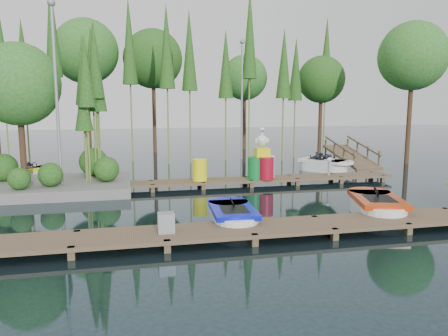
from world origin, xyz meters
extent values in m
plane|color=#1E3038|center=(0.00, 0.00, 0.00)|extent=(90.00, 90.00, 0.00)
cube|color=brown|center=(0.00, -4.50, 0.25)|extent=(18.00, 1.50, 0.10)
cube|color=brown|center=(-4.30, -5.13, 0.05)|extent=(0.16, 0.16, 0.50)
cube|color=brown|center=(-4.30, -3.87, 0.05)|extent=(0.16, 0.16, 0.50)
cube|color=brown|center=(-2.15, -5.13, 0.05)|extent=(0.16, 0.16, 0.50)
cube|color=brown|center=(-2.15, -3.87, 0.05)|extent=(0.16, 0.16, 0.50)
cube|color=brown|center=(0.00, -5.13, 0.05)|extent=(0.16, 0.16, 0.50)
cube|color=brown|center=(0.00, -3.87, 0.05)|extent=(0.16, 0.16, 0.50)
cube|color=brown|center=(2.15, -5.13, 0.05)|extent=(0.16, 0.16, 0.50)
cube|color=brown|center=(2.15, -3.87, 0.05)|extent=(0.16, 0.16, 0.50)
cube|color=brown|center=(4.30, -5.13, 0.05)|extent=(0.16, 0.16, 0.50)
cube|color=brown|center=(4.30, -3.87, 0.05)|extent=(0.16, 0.16, 0.50)
cube|color=brown|center=(6.45, -3.87, 0.05)|extent=(0.16, 0.16, 0.50)
cube|color=brown|center=(1.00, 2.50, 0.25)|extent=(15.00, 1.20, 0.10)
cube|color=brown|center=(-6.10, 2.02, 0.05)|extent=(0.16, 0.16, 0.50)
cube|color=brown|center=(-6.10, 2.98, 0.05)|extent=(0.16, 0.16, 0.50)
cube|color=brown|center=(-4.07, 2.02, 0.05)|extent=(0.16, 0.16, 0.50)
cube|color=brown|center=(-4.07, 2.98, 0.05)|extent=(0.16, 0.16, 0.50)
cube|color=brown|center=(-2.04, 2.02, 0.05)|extent=(0.16, 0.16, 0.50)
cube|color=brown|center=(-2.04, 2.98, 0.05)|extent=(0.16, 0.16, 0.50)
cube|color=brown|center=(-0.01, 2.02, 0.05)|extent=(0.16, 0.16, 0.50)
cube|color=brown|center=(-0.01, 2.98, 0.05)|extent=(0.16, 0.16, 0.50)
cube|color=brown|center=(2.01, 2.02, 0.05)|extent=(0.16, 0.16, 0.50)
cube|color=brown|center=(2.01, 2.98, 0.05)|extent=(0.16, 0.16, 0.50)
cube|color=brown|center=(4.04, 2.02, 0.05)|extent=(0.16, 0.16, 0.50)
cube|color=brown|center=(4.04, 2.98, 0.05)|extent=(0.16, 0.16, 0.50)
cube|color=brown|center=(6.07, 2.02, 0.05)|extent=(0.16, 0.16, 0.50)
cube|color=brown|center=(6.07, 2.98, 0.05)|extent=(0.16, 0.16, 0.50)
cube|color=brown|center=(8.10, 2.02, 0.05)|extent=(0.16, 0.16, 0.50)
cube|color=brown|center=(8.10, 2.98, 0.05)|extent=(0.16, 0.16, 0.50)
cube|color=slate|center=(-6.00, 3.00, 0.18)|extent=(6.20, 4.20, 0.42)
sphere|color=#2B5F1E|center=(-7.80, 3.60, 0.94)|extent=(1.10, 1.10, 1.10)
sphere|color=#2B5F1E|center=(-5.80, 2.00, 0.84)|extent=(0.90, 0.90, 0.90)
sphere|color=#2B5F1E|center=(-4.40, 4.20, 0.99)|extent=(1.20, 1.20, 1.20)
sphere|color=#2B5F1E|center=(-6.80, 1.60, 0.79)|extent=(0.80, 0.80, 0.80)
sphere|color=#2B5F1E|center=(-3.80, 2.60, 0.89)|extent=(1.00, 1.00, 1.00)
cylinder|color=#422B1C|center=(-7.00, 3.40, 2.00)|extent=(0.24, 0.24, 3.60)
sphere|color=#387B2C|center=(-7.00, 3.40, 4.20)|extent=(3.20, 3.20, 3.20)
cylinder|color=olive|center=(-4.25, 3.56, 2.97)|extent=(0.07, 0.07, 5.93)
cone|color=#2B5F1E|center=(-4.25, 3.56, 5.04)|extent=(0.70, 0.70, 2.97)
cylinder|color=olive|center=(-4.57, 3.40, 2.83)|extent=(0.07, 0.07, 5.66)
cone|color=#2B5F1E|center=(-4.57, 3.40, 4.81)|extent=(0.70, 0.70, 2.83)
cylinder|color=olive|center=(-4.07, 3.59, 2.61)|extent=(0.07, 0.07, 5.22)
cone|color=#2B5F1E|center=(-4.07, 3.59, 4.44)|extent=(0.70, 0.70, 2.61)
cylinder|color=olive|center=(-4.44, 2.78, 2.76)|extent=(0.07, 0.07, 5.53)
cone|color=#2B5F1E|center=(-4.44, 2.78, 4.70)|extent=(0.70, 0.70, 2.76)
cylinder|color=olive|center=(-4.59, 2.90, 2.01)|extent=(0.07, 0.07, 4.01)
cone|color=#2B5F1E|center=(-4.59, 2.90, 3.41)|extent=(0.70, 0.70, 2.01)
cylinder|color=olive|center=(-4.13, 3.45, 3.05)|extent=(0.07, 0.07, 6.11)
cone|color=#2B5F1E|center=(-4.13, 3.45, 5.19)|extent=(0.70, 0.70, 3.05)
cylinder|color=#422B1C|center=(12.74, 6.90, 3.03)|extent=(0.26, 0.26, 6.06)
sphere|color=#387B2C|center=(12.74, 6.90, 6.06)|extent=(3.81, 3.81, 3.81)
cylinder|color=#422B1C|center=(9.99, 12.65, 2.51)|extent=(0.26, 0.26, 5.02)
sphere|color=#2B5F1E|center=(9.99, 12.65, 5.02)|extent=(3.16, 3.16, 3.16)
cylinder|color=#422B1C|center=(5.74, 16.70, 2.65)|extent=(0.26, 0.26, 5.31)
sphere|color=#387B2C|center=(5.74, 16.70, 5.31)|extent=(3.34, 3.34, 3.34)
cylinder|color=#422B1C|center=(-1.00, 16.03, 3.23)|extent=(0.26, 0.26, 6.46)
sphere|color=#2B5F1E|center=(-1.00, 16.03, 6.46)|extent=(4.06, 4.06, 4.06)
cylinder|color=#422B1C|center=(-5.41, 16.00, 3.43)|extent=(0.26, 0.26, 6.85)
sphere|color=#387B2C|center=(-5.41, 16.00, 6.85)|extent=(4.31, 4.31, 4.31)
cylinder|color=olive|center=(-9.73, 12.48, 4.18)|extent=(0.09, 0.09, 8.36)
cone|color=#2B5F1E|center=(-9.73, 12.48, 6.52)|extent=(0.90, 0.90, 4.60)
cylinder|color=olive|center=(-8.16, 10.23, 3.74)|extent=(0.09, 0.09, 7.48)
cone|color=#2B5F1E|center=(-8.16, 10.23, 5.83)|extent=(0.90, 0.90, 4.11)
cylinder|color=olive|center=(-6.71, 10.82, 4.83)|extent=(0.09, 0.09, 9.66)
cone|color=#2B5F1E|center=(-6.71, 10.82, 7.54)|extent=(0.90, 0.90, 5.31)
cylinder|color=olive|center=(-4.68, 11.83, 3.85)|extent=(0.09, 0.09, 7.69)
cone|color=#2B5F1E|center=(-4.68, 11.83, 6.00)|extent=(0.90, 0.90, 4.23)
cylinder|color=olive|center=(-2.63, 11.48, 4.49)|extent=(0.09, 0.09, 8.99)
cone|color=#2B5F1E|center=(-2.63, 11.48, 7.01)|extent=(0.90, 0.90, 4.94)
cylinder|color=olive|center=(-0.63, 9.87, 4.22)|extent=(0.09, 0.09, 8.44)
cone|color=#2B5F1E|center=(-0.63, 9.87, 6.58)|extent=(0.90, 0.90, 4.64)
cylinder|color=olive|center=(0.65, 10.00, 4.11)|extent=(0.09, 0.09, 8.22)
cone|color=#2B5F1E|center=(0.65, 10.00, 6.41)|extent=(0.90, 0.90, 4.52)
cylinder|color=olive|center=(2.96, 10.87, 3.70)|extent=(0.09, 0.09, 7.41)
cone|color=#2B5F1E|center=(2.96, 10.87, 5.78)|extent=(0.90, 0.90, 4.07)
cylinder|color=olive|center=(4.49, 11.10, 4.89)|extent=(0.09, 0.09, 9.77)
cone|color=#2B5F1E|center=(4.49, 11.10, 7.62)|extent=(0.90, 0.90, 5.38)
cylinder|color=olive|center=(6.24, 9.83, 3.70)|extent=(0.09, 0.09, 7.40)
cone|color=#2B5F1E|center=(6.24, 9.83, 5.77)|extent=(0.90, 0.90, 4.07)
cylinder|color=olive|center=(7.63, 11.42, 3.57)|extent=(0.09, 0.09, 7.14)
cone|color=#2B5F1E|center=(7.63, 11.42, 5.57)|extent=(0.90, 0.90, 3.93)
cylinder|color=olive|center=(10.17, 12.43, 4.31)|extent=(0.09, 0.09, 8.61)
cone|color=#2B5F1E|center=(10.17, 12.43, 6.72)|extent=(0.90, 0.90, 4.74)
cylinder|color=gray|center=(-5.50, 2.50, 3.50)|extent=(0.12, 0.12, 7.00)
sphere|color=gray|center=(-5.50, 2.50, 7.10)|extent=(0.30, 0.30, 0.30)
cylinder|color=gray|center=(4.00, 11.00, 3.50)|extent=(0.12, 0.12, 7.00)
sphere|color=gray|center=(4.00, 11.00, 7.10)|extent=(0.30, 0.30, 0.30)
cube|color=brown|center=(9.00, 6.50, 0.55)|extent=(1.50, 3.94, 0.95)
cube|color=brown|center=(8.30, 4.90, 0.59)|extent=(0.08, 0.08, 0.90)
cube|color=brown|center=(8.30, 6.00, 0.70)|extent=(0.08, 0.08, 0.90)
cube|color=brown|center=(8.30, 7.10, 0.81)|extent=(0.08, 0.08, 0.90)
cube|color=brown|center=(8.30, 8.20, 0.92)|extent=(0.08, 0.08, 0.90)
cube|color=brown|center=(8.30, 6.50, 1.15)|extent=(0.06, 3.54, 0.83)
cube|color=brown|center=(9.70, 4.90, 0.59)|extent=(0.08, 0.08, 0.90)
cube|color=brown|center=(9.70, 6.00, 0.70)|extent=(0.08, 0.08, 0.90)
cube|color=brown|center=(9.70, 7.10, 0.81)|extent=(0.08, 0.08, 0.90)
cube|color=brown|center=(9.70, 8.20, 0.92)|extent=(0.08, 0.08, 0.90)
cube|color=brown|center=(9.70, 6.50, 1.15)|extent=(0.06, 3.54, 0.83)
cube|color=white|center=(-0.12, -3.39, 0.20)|extent=(1.27, 1.27, 0.54)
cylinder|color=white|center=(-0.07, -2.79, 0.20)|extent=(1.27, 1.27, 0.54)
cylinder|color=white|center=(-0.16, -3.98, 0.20)|extent=(1.27, 1.27, 0.54)
cube|color=#0810CC|center=(-0.12, -3.39, 0.49)|extent=(1.35, 2.14, 0.14)
cylinder|color=#0810CC|center=(-0.05, -2.52, 0.49)|extent=(1.29, 1.29, 0.14)
cube|color=black|center=(-0.13, -3.58, 0.54)|extent=(0.80, 1.03, 0.06)
torus|color=black|center=(-0.11, -3.24, 0.69)|extent=(0.17, 0.28, 0.26)
cube|color=white|center=(4.48, -3.31, 0.22)|extent=(1.64, 1.65, 0.61)
cylinder|color=white|center=(4.67, -2.67, 0.22)|extent=(1.64, 1.64, 0.61)
cylinder|color=white|center=(4.30, -3.95, 0.22)|extent=(1.64, 1.64, 0.61)
cube|color=#B22F08|center=(4.48, -3.31, 0.55)|extent=(1.94, 2.59, 0.15)
cylinder|color=#B22F08|center=(4.76, -2.38, 0.55)|extent=(1.67, 1.67, 0.15)
cube|color=black|center=(4.42, -3.52, 0.60)|extent=(1.09, 1.28, 0.07)
torus|color=black|center=(4.53, -3.15, 0.77)|extent=(0.24, 0.34, 0.29)
cube|color=white|center=(-7.33, 6.47, 0.18)|extent=(1.46, 1.46, 0.49)
cylinder|color=white|center=(-6.87, 6.75, 0.18)|extent=(1.46, 1.46, 0.49)
cylinder|color=white|center=(-7.79, 6.19, 0.18)|extent=(1.46, 1.46, 0.49)
cube|color=#FFF60D|center=(-7.33, 6.47, 0.44)|extent=(2.14, 1.88, 0.12)
cylinder|color=#FFF60D|center=(-6.67, 6.87, 0.44)|extent=(1.49, 1.49, 0.12)
cube|color=black|center=(-7.48, 6.38, 0.48)|extent=(1.09, 1.02, 0.05)
torus|color=black|center=(-7.22, 6.54, 0.62)|extent=(0.28, 0.24, 0.23)
imported|color=#1E1E2D|center=(-7.52, 6.36, 0.70)|extent=(0.48, 0.44, 0.86)
cube|color=white|center=(6.85, 5.46, 0.21)|extent=(1.81, 1.82, 0.59)
cylinder|color=white|center=(7.25, 4.95, 0.21)|extent=(1.81, 1.81, 0.59)
cylinder|color=white|center=(6.45, 5.98, 0.21)|extent=(1.81, 1.81, 0.59)
cube|color=white|center=(6.85, 5.46, 0.54)|extent=(2.41, 2.58, 0.15)
cylinder|color=white|center=(7.43, 4.72, 0.54)|extent=(1.84, 1.84, 0.15)
cube|color=black|center=(6.72, 5.63, 0.58)|extent=(1.28, 1.33, 0.06)
torus|color=black|center=(6.95, 5.34, 0.75)|extent=(0.31, 0.33, 0.28)
imported|color=#1E1E2D|center=(6.68, 5.68, 0.80)|extent=(0.52, 0.54, 0.97)
imported|color=#1E1E2D|center=(7.21, 5.61, 0.74)|extent=(0.40, 0.42, 0.73)
cube|color=gray|center=(-2.11, -4.50, 0.55)|extent=(0.41, 0.34, 0.50)
cylinder|color=#FFF60D|center=(-0.08, 2.50, 0.74)|extent=(0.59, 0.59, 0.89)
cylinder|color=#0D782C|center=(2.25, 2.30, 0.77)|extent=(0.63, 0.63, 0.94)
cylinder|color=white|center=(2.88, 2.61, 0.77)|extent=(0.63, 0.63, 0.94)
cylinder|color=#A20B21|center=(2.67, 2.09, 0.77)|extent=(0.63, 0.63, 0.94)
cube|color=#FFF60D|center=(2.57, 2.40, 1.43)|extent=(0.58, 0.58, 0.37)
sphere|color=white|center=(2.57, 2.40, 1.93)|extent=(0.46, 0.46, 0.46)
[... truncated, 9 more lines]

